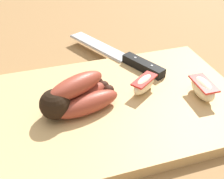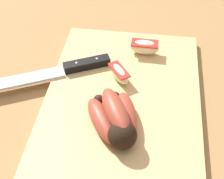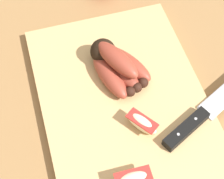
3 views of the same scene
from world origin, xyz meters
TOP-DOWN VIEW (x-y plane):
  - ground_plane at (0.00, 0.00)m, footprint 6.00×6.00m
  - cutting_board at (-0.00, 0.01)m, footprint 0.45×0.30m
  - banana_bunch at (0.07, 0.01)m, footprint 0.14×0.12m
  - chefs_knife at (-0.06, -0.12)m, footprint 0.15×0.27m
  - apple_wedge_near at (-0.15, 0.05)m, footprint 0.03×0.07m
  - apple_wedge_middle at (-0.05, 0.00)m, footprint 0.06×0.05m

SIDE VIEW (x-z plane):
  - ground_plane at x=0.00m, z-range 0.00..0.00m
  - cutting_board at x=0.00m, z-range 0.00..0.02m
  - chefs_knife at x=-0.06m, z-range 0.02..0.04m
  - apple_wedge_middle at x=-0.05m, z-range 0.02..0.05m
  - apple_wedge_near at x=-0.15m, z-range 0.02..0.06m
  - banana_bunch at x=0.07m, z-range 0.01..0.07m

